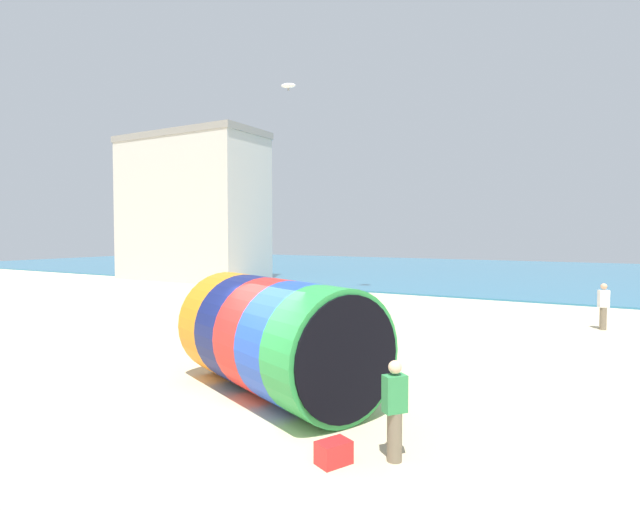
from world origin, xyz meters
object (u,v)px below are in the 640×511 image
giant_inflatable_tube (276,337)px  kite_handler (395,410)px  kite_white_parafoil (288,86)px  bystander_near_water (603,306)px  cooler_box (334,453)px

giant_inflatable_tube → kite_handler: bearing=-27.1°
giant_inflatable_tube → kite_handler: giant_inflatable_tube is taller
kite_white_parafoil → bystander_near_water: bearing=-9.3°
kite_white_parafoil → bystander_near_water: (15.69, -2.58, -11.04)m
kite_handler → giant_inflatable_tube: bearing=152.9°
giant_inflatable_tube → bystander_near_water: giant_inflatable_tube is taller
kite_white_parafoil → kite_handler: bearing=-52.2°
giant_inflatable_tube → cooler_box: size_ratio=10.82×
giant_inflatable_tube → cooler_box: (2.70, -2.34, -1.12)m
giant_inflatable_tube → kite_white_parafoil: (-9.35, 14.79, 10.64)m
kite_handler → cooler_box: bearing=-144.6°
kite_white_parafoil → giant_inflatable_tube: bearing=-57.7°
giant_inflatable_tube → kite_handler: (3.49, -1.78, -0.48)m
kite_white_parafoil → bystander_near_water: kite_white_parafoil is taller
giant_inflatable_tube → kite_handler: 3.95m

